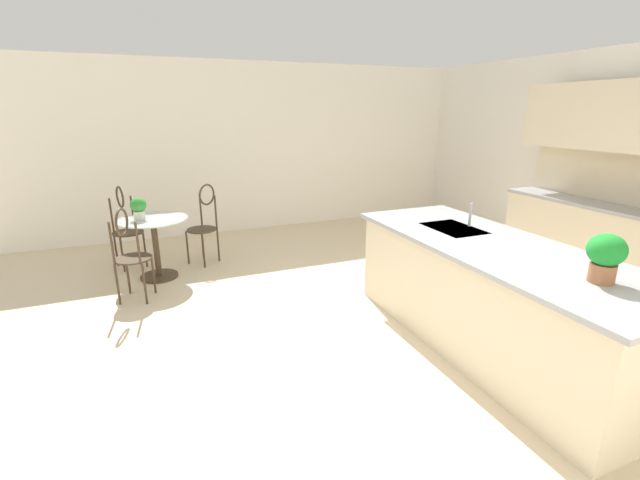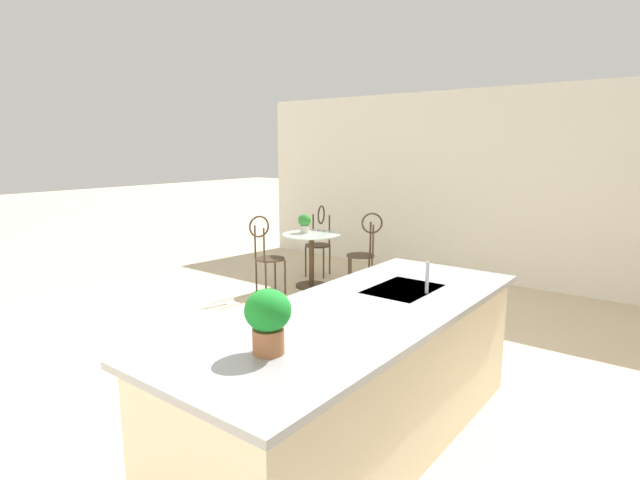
# 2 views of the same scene
# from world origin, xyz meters

# --- Properties ---
(ground_plane) EXTENTS (40.00, 40.00, 0.00)m
(ground_plane) POSITION_xyz_m (0.00, 0.00, 0.00)
(ground_plane) COLOR beige
(wall_left_window) EXTENTS (0.12, 7.80, 2.70)m
(wall_left_window) POSITION_xyz_m (-4.26, 0.00, 1.35)
(wall_left_window) COLOR silver
(wall_left_window) RESTS_ON ground
(kitchen_island) EXTENTS (2.80, 1.06, 0.92)m
(kitchen_island) POSITION_xyz_m (0.30, 0.85, 0.46)
(kitchen_island) COLOR beige
(kitchen_island) RESTS_ON ground
(back_counter_run) EXTENTS (2.44, 0.64, 1.52)m
(back_counter_run) POSITION_xyz_m (-0.40, 3.21, 0.49)
(back_counter_run) COLOR beige
(back_counter_run) RESTS_ON ground
(upper_cabinet_run) EXTENTS (2.40, 0.36, 0.76)m
(upper_cabinet_run) POSITION_xyz_m (-0.40, 3.18, 1.90)
(upper_cabinet_run) COLOR beige
(upper_cabinet_run) RESTS_ON back_counter_run
(bistro_table) EXTENTS (0.80, 0.80, 0.74)m
(bistro_table) POSITION_xyz_m (-2.45, -1.72, 0.45)
(bistro_table) COLOR #3D2D1E
(bistro_table) RESTS_ON ground
(chair_near_window) EXTENTS (0.52, 0.49, 1.04)m
(chair_near_window) POSITION_xyz_m (-1.83, -1.98, 0.57)
(chair_near_window) COLOR #3D2D1E
(chair_near_window) RESTS_ON ground
(chair_by_island) EXTENTS (0.52, 0.48, 1.04)m
(chair_by_island) POSITION_xyz_m (-3.04, -2.05, 0.57)
(chair_by_island) COLOR #3D2D1E
(chair_by_island) RESTS_ON ground
(chair_toward_desk) EXTENTS (0.53, 0.53, 1.04)m
(chair_toward_desk) POSITION_xyz_m (-2.81, -1.10, 0.57)
(chair_toward_desk) COLOR #3D2D1E
(chair_toward_desk) RESTS_ON ground
(sink_faucet) EXTENTS (0.02, 0.02, 0.22)m
(sink_faucet) POSITION_xyz_m (-0.25, 1.03, 1.03)
(sink_faucet) COLOR #B2B5BA
(sink_faucet) RESTS_ON kitchen_island
(potted_plant_on_table) EXTENTS (0.18, 0.18, 0.26)m
(potted_plant_on_table) POSITION_xyz_m (-2.47, -1.86, 0.89)
(potted_plant_on_table) COLOR beige
(potted_plant_on_table) RESTS_ON bistro_table
(potted_plant_counter_far) EXTENTS (0.23, 0.23, 0.32)m
(potted_plant_counter_far) POSITION_xyz_m (1.15, 0.87, 1.10)
(potted_plant_counter_far) COLOR #9E603D
(potted_plant_counter_far) RESTS_ON kitchen_island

